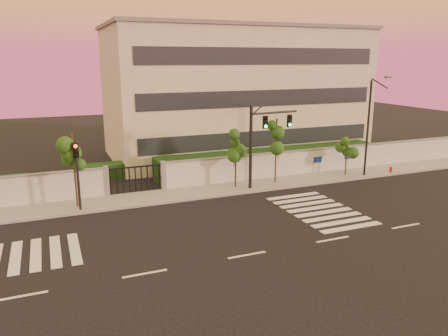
{
  "coord_description": "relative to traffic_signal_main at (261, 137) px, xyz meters",
  "views": [
    {
      "loc": [
        -8.44,
        -17.64,
        9.24
      ],
      "look_at": [
        1.26,
        6.0,
        2.86
      ],
      "focal_mm": 35.0,
      "sensor_mm": 36.0,
      "label": 1
    }
  ],
  "objects": [
    {
      "name": "fire_hydrant",
      "position": [
        11.9,
        -0.38,
        -3.55
      ],
      "size": [
        0.27,
        0.25,
        0.67
      ],
      "rotation": [
        0.0,
        0.0,
        -0.33
      ],
      "color": "red",
      "rests_on": "ground"
    },
    {
      "name": "street_tree_c",
      "position": [
        -12.7,
        0.45,
        -0.29
      ],
      "size": [
        1.55,
        1.23,
        4.87
      ],
      "color": "#382314",
      "rests_on": "ground"
    },
    {
      "name": "street_tree_d",
      "position": [
        -1.59,
        0.78,
        -0.67
      ],
      "size": [
        1.45,
        1.16,
        4.36
      ],
      "color": "#382314",
      "rests_on": "ground"
    },
    {
      "name": "sidewalk",
      "position": [
        -5.64,
        0.71,
        -3.81
      ],
      "size": [
        60.0,
        3.0,
        0.15
      ],
      "primitive_type": "cube",
      "color": "gray",
      "rests_on": "ground"
    },
    {
      "name": "ground",
      "position": [
        -5.64,
        -9.79,
        -3.88
      ],
      "size": [
        120.0,
        120.0,
        0.0
      ],
      "primitive_type": "plane",
      "color": "black",
      "rests_on": "ground"
    },
    {
      "name": "road_markings",
      "position": [
        -7.23,
        -6.03,
        -3.87
      ],
      "size": [
        57.0,
        7.62,
        0.02
      ],
      "color": "silver",
      "rests_on": "ground"
    },
    {
      "name": "streetlight_east",
      "position": [
        9.31,
        -0.4,
        0.47
      ],
      "size": [
        0.48,
        1.94,
        8.05
      ],
      "color": "black",
      "rests_on": "ground"
    },
    {
      "name": "perimeter_wall",
      "position": [
        -5.54,
        2.21,
        -2.81
      ],
      "size": [
        60.0,
        0.36,
        2.2
      ],
      "color": "#B9BBC0",
      "rests_on": "ground"
    },
    {
      "name": "traffic_signal_main",
      "position": [
        0.0,
        0.0,
        0.0
      ],
      "size": [
        3.88,
        0.54,
        6.14
      ],
      "rotation": [
        0.0,
        0.0,
        0.1
      ],
      "color": "black",
      "rests_on": "ground"
    },
    {
      "name": "institutional_building",
      "position": [
        3.36,
        12.2,
        2.27
      ],
      "size": [
        24.4,
        12.4,
        12.25
      ],
      "color": "beige",
      "rests_on": "ground"
    },
    {
      "name": "hedge_row",
      "position": [
        -4.48,
        4.95,
        -3.06
      ],
      "size": [
        41.0,
        4.25,
        1.8
      ],
      "color": "#0F3513",
      "rests_on": "ground"
    },
    {
      "name": "street_tree_f",
      "position": [
        7.99,
        0.46,
        -1.45
      ],
      "size": [
        1.35,
        1.07,
        3.3
      ],
      "color": "#382314",
      "rests_on": "ground"
    },
    {
      "name": "street_tree_e",
      "position": [
        1.64,
        0.64,
        -0.19
      ],
      "size": [
        1.4,
        1.11,
        5.03
      ],
      "color": "#382314",
      "rests_on": "ground"
    },
    {
      "name": "traffic_signal_secondary",
      "position": [
        -12.59,
        -0.23,
        -1.02
      ],
      "size": [
        0.35,
        0.34,
        4.52
      ],
      "rotation": [
        0.0,
        0.0,
        -0.02
      ],
      "color": "black",
      "rests_on": "ground"
    }
  ]
}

